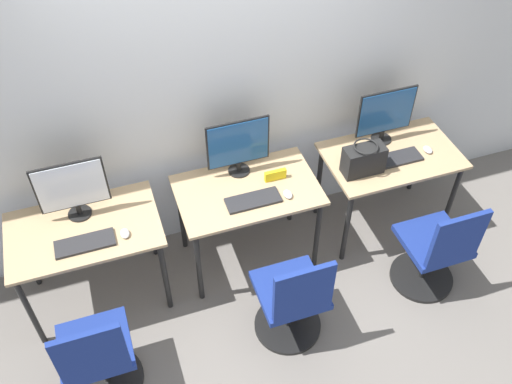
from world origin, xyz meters
The scene contains 19 objects.
ground_plane centered at (0.00, 0.00, 0.00)m, with size 20.00×20.00×0.00m, color slate.
wall_back centered at (0.00, 0.76, 1.40)m, with size 12.00×0.05×2.80m.
desk_left centered at (-1.16, 0.32, 0.65)m, with size 1.01×0.63×0.75m.
monitor_left centered at (-1.16, 0.46, 1.00)m, with size 0.46×0.16×0.46m.
keyboard_left centered at (-1.16, 0.17, 0.76)m, with size 0.38×0.15×0.02m.
mouse_left centered at (-0.90, 0.17, 0.77)m, with size 0.06×0.09×0.03m.
office_chair_left centered at (-1.23, -0.45, 0.38)m, with size 0.48×0.48×0.91m.
desk_center centered at (0.00, 0.32, 0.65)m, with size 1.01×0.63×0.75m.
monitor_center centered at (0.00, 0.52, 1.00)m, with size 0.46×0.16×0.46m.
keyboard_center centered at (0.00, 0.19, 0.76)m, with size 0.38×0.15×0.02m.
mouse_center centered at (0.25, 0.16, 0.77)m, with size 0.06×0.09×0.03m.
office_chair_center centered at (0.06, -0.45, 0.38)m, with size 0.48×0.48×0.91m.
desk_right centered at (1.16, 0.32, 0.65)m, with size 1.01×0.63×0.75m.
monitor_right centered at (1.16, 0.50, 1.00)m, with size 0.46×0.16×0.46m.
keyboard_right centered at (1.16, 0.25, 0.76)m, with size 0.38×0.15×0.02m.
mouse_right centered at (1.43, 0.26, 0.77)m, with size 0.06×0.09×0.03m.
office_chair_right centered at (1.20, -0.38, 0.38)m, with size 0.48×0.48×0.91m.
handbag centered at (0.85, 0.22, 0.87)m, with size 0.30×0.18×0.25m.
placard_center centered at (0.22, 0.35, 0.79)m, with size 0.16×0.03×0.08m.
Camera 1 is at (-0.87, -2.42, 3.61)m, focal length 40.00 mm.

